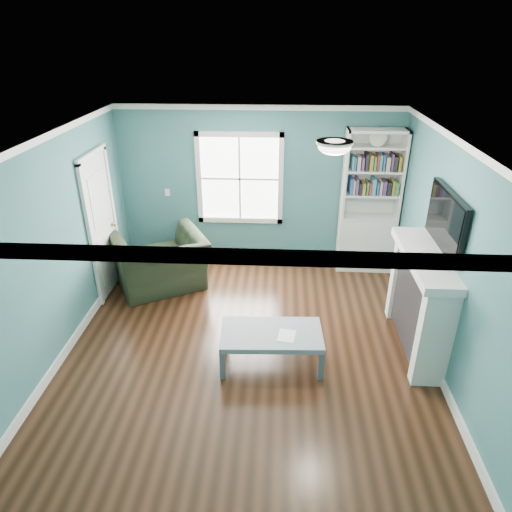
{
  "coord_description": "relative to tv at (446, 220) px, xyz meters",
  "views": [
    {
      "loc": [
        0.36,
        -4.59,
        3.63
      ],
      "look_at": [
        0.08,
        0.4,
        1.12
      ],
      "focal_mm": 32.0,
      "sensor_mm": 36.0,
      "label": 1
    }
  ],
  "objects": [
    {
      "name": "floor",
      "position": [
        -2.2,
        -0.2,
        -1.72
      ],
      "size": [
        5.0,
        5.0,
        0.0
      ],
      "primitive_type": "plane",
      "color": "black",
      "rests_on": "ground"
    },
    {
      "name": "room_walls",
      "position": [
        -2.2,
        -0.2,
        -0.14
      ],
      "size": [
        5.0,
        5.0,
        5.0
      ],
      "color": "#38676C",
      "rests_on": "ground"
    },
    {
      "name": "trim",
      "position": [
        -2.2,
        -0.2,
        -0.49
      ],
      "size": [
        4.5,
        5.0,
        2.6
      ],
      "color": "white",
      "rests_on": "ground"
    },
    {
      "name": "window",
      "position": [
        -2.5,
        2.29,
        -0.27
      ],
      "size": [
        1.4,
        0.06,
        1.5
      ],
      "color": "white",
      "rests_on": "room_walls"
    },
    {
      "name": "bookshelf",
      "position": [
        -0.43,
        2.1,
        -0.8
      ],
      "size": [
        0.9,
        0.35,
        2.31
      ],
      "color": "silver",
      "rests_on": "ground"
    },
    {
      "name": "fireplace",
      "position": [
        -0.12,
        0.0,
        -1.09
      ],
      "size": [
        0.44,
        1.58,
        1.3
      ],
      "color": "black",
      "rests_on": "ground"
    },
    {
      "name": "tv",
      "position": [
        0.0,
        0.0,
        0.0
      ],
      "size": [
        0.06,
        1.1,
        0.65
      ],
      "primitive_type": "cube",
      "color": "black",
      "rests_on": "fireplace"
    },
    {
      "name": "door",
      "position": [
        -4.42,
        1.2,
        -0.65
      ],
      "size": [
        0.12,
        0.98,
        2.17
      ],
      "color": "silver",
      "rests_on": "ground"
    },
    {
      "name": "ceiling_fixture",
      "position": [
        -1.3,
        -0.1,
        0.82
      ],
      "size": [
        0.38,
        0.38,
        0.15
      ],
      "color": "white",
      "rests_on": "room_walls"
    },
    {
      "name": "light_switch",
      "position": [
        -3.7,
        2.28,
        -0.52
      ],
      "size": [
        0.08,
        0.01,
        0.12
      ],
      "primitive_type": "cube",
      "color": "white",
      "rests_on": "room_walls"
    },
    {
      "name": "recliner",
      "position": [
        -3.65,
        1.31,
        -1.16
      ],
      "size": [
        1.54,
        1.36,
        1.13
      ],
      "primitive_type": "imported",
      "rotation": [
        0.0,
        0.0,
        -2.63
      ],
      "color": "black",
      "rests_on": "ground"
    },
    {
      "name": "coffee_table",
      "position": [
        -1.9,
        -0.42,
        -1.35
      ],
      "size": [
        1.22,
        0.7,
        0.43
      ],
      "rotation": [
        0.0,
        0.0,
        0.05
      ],
      "color": "#4C545C",
      "rests_on": "ground"
    },
    {
      "name": "paper_sheet",
      "position": [
        -1.73,
        -0.48,
        -1.29
      ],
      "size": [
        0.23,
        0.28,
        0.0
      ],
      "primitive_type": "cube",
      "rotation": [
        0.0,
        0.0,
        -0.16
      ],
      "color": "white",
      "rests_on": "coffee_table"
    }
  ]
}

